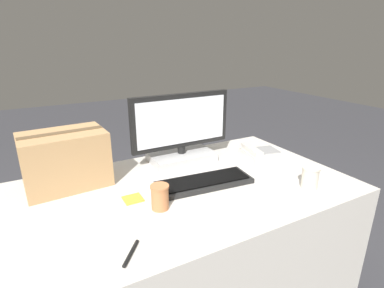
# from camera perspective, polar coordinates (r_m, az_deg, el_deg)

# --- Properties ---
(office_desk) EXTENTS (1.80, 0.90, 0.72)m
(office_desk) POSITION_cam_1_polar(r_m,az_deg,el_deg) (1.56, -5.55, -20.84)
(office_desk) COLOR beige
(office_desk) RESTS_ON ground_plane
(monitor) EXTENTS (0.57, 0.21, 0.38)m
(monitor) POSITION_cam_1_polar(r_m,az_deg,el_deg) (1.64, -2.02, 1.70)
(monitor) COLOR #B7B7B7
(monitor) RESTS_ON office_desk
(keyboard) EXTENTS (0.46, 0.21, 0.03)m
(keyboard) POSITION_cam_1_polar(r_m,az_deg,el_deg) (1.42, 2.39, -7.22)
(keyboard) COLOR black
(keyboard) RESTS_ON office_desk
(desk_phone) EXTENTS (0.22, 0.23, 0.07)m
(desk_phone) POSITION_cam_1_polar(r_m,az_deg,el_deg) (1.76, 12.96, -1.81)
(desk_phone) COLOR beige
(desk_phone) RESTS_ON office_desk
(paper_cup_left) EXTENTS (0.08, 0.08, 0.10)m
(paper_cup_left) POSITION_cam_1_polar(r_m,az_deg,el_deg) (1.22, -6.13, -9.99)
(paper_cup_left) COLOR #BC7547
(paper_cup_left) RESTS_ON office_desk
(paper_cup_right) EXTENTS (0.08, 0.08, 0.10)m
(paper_cup_right) POSITION_cam_1_polar(r_m,az_deg,el_deg) (1.47, 21.54, -5.96)
(paper_cup_right) COLOR beige
(paper_cup_right) RESTS_ON office_desk
(cardboard_box) EXTENTS (0.38, 0.26, 0.26)m
(cardboard_box) POSITION_cam_1_polar(r_m,az_deg,el_deg) (1.49, -22.98, -2.72)
(cardboard_box) COLOR tan
(cardboard_box) RESTS_ON office_desk
(pen_marker) EXTENTS (0.08, 0.10, 0.01)m
(pen_marker) POSITION_cam_1_polar(r_m,az_deg,el_deg) (1.03, -11.57, -19.68)
(pen_marker) COLOR black
(pen_marker) RESTS_ON office_desk
(sticky_note_pad) EXTENTS (0.08, 0.08, 0.01)m
(sticky_note_pad) POSITION_cam_1_polar(r_m,az_deg,el_deg) (1.32, -11.17, -10.24)
(sticky_note_pad) COLOR gold
(sticky_note_pad) RESTS_ON office_desk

